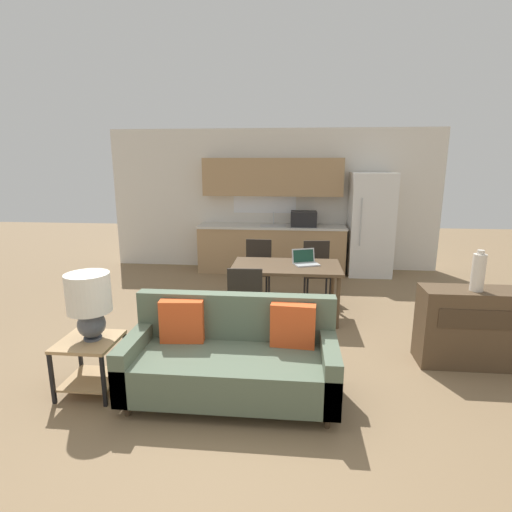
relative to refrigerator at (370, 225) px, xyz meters
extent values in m
plane|color=#7F6647|center=(-1.83, -4.25, -0.95)|extent=(20.00, 20.00, 0.00)
cube|color=silver|center=(-1.83, 0.38, 0.40)|extent=(6.40, 0.06, 2.70)
cube|color=white|center=(-1.99, 0.35, 0.67)|extent=(1.22, 0.01, 1.03)
cube|color=tan|center=(-1.83, 0.04, -0.52)|extent=(2.77, 0.62, 0.86)
cube|color=silver|center=(-1.83, 0.04, -0.07)|extent=(2.80, 0.65, 0.04)
cube|color=#B2B5B7|center=(-1.80, -0.01, -0.04)|extent=(0.48, 0.36, 0.01)
cylinder|color=#B7BABC|center=(-1.80, 0.16, 0.07)|extent=(0.02, 0.02, 0.24)
cube|color=tan|center=(-1.83, 0.18, 0.85)|extent=(2.63, 0.34, 0.70)
cube|color=black|center=(-1.23, -0.01, 0.09)|extent=(0.48, 0.36, 0.28)
cube|color=white|center=(0.00, 0.00, 0.00)|extent=(0.78, 0.67, 1.89)
cylinder|color=silver|center=(-0.23, -0.35, 0.09)|extent=(0.02, 0.02, 0.85)
cube|color=brown|center=(-1.50, -2.30, -0.24)|extent=(1.44, 0.84, 0.04)
cylinder|color=brown|center=(-2.16, -2.65, -0.60)|extent=(0.05, 0.05, 0.69)
cylinder|color=brown|center=(-0.84, -2.65, -0.60)|extent=(0.05, 0.05, 0.69)
cylinder|color=brown|center=(-2.16, -1.94, -0.60)|extent=(0.05, 0.05, 0.69)
cylinder|color=brown|center=(-0.84, -1.94, -0.60)|extent=(0.05, 0.05, 0.69)
cylinder|color=#3D2D1E|center=(-2.76, -4.64, -0.90)|extent=(0.05, 0.05, 0.10)
cylinder|color=#3D2D1E|center=(-1.11, -4.64, -0.90)|extent=(0.05, 0.05, 0.10)
cylinder|color=#3D2D1E|center=(-2.76, -4.00, -0.90)|extent=(0.05, 0.05, 0.10)
cylinder|color=#3D2D1E|center=(-1.11, -4.00, -0.90)|extent=(0.05, 0.05, 0.10)
cube|color=#566651|center=(-1.94, -4.32, -0.68)|extent=(1.85, 0.80, 0.34)
cube|color=#566651|center=(-1.94, -3.99, -0.46)|extent=(1.85, 0.14, 0.78)
cube|color=#566651|center=(-2.79, -4.32, -0.61)|extent=(0.14, 0.80, 0.48)
cube|color=#566651|center=(-1.08, -4.32, -0.61)|extent=(0.14, 0.80, 0.48)
cube|color=#E05123|center=(-2.42, -4.12, -0.31)|extent=(0.41, 0.15, 0.40)
cube|color=#E05123|center=(-1.40, -4.12, -0.31)|extent=(0.41, 0.15, 0.40)
cube|color=tan|center=(-3.24, -4.30, -0.46)|extent=(0.51, 0.51, 0.03)
cube|color=tan|center=(-3.24, -4.30, -0.83)|extent=(0.46, 0.46, 0.02)
cube|color=black|center=(-3.47, -4.54, -0.71)|extent=(0.03, 0.03, 0.47)
cube|color=black|center=(-3.01, -4.54, -0.71)|extent=(0.03, 0.03, 0.47)
cube|color=black|center=(-3.47, -4.07, -0.71)|extent=(0.03, 0.03, 0.47)
cube|color=black|center=(-3.01, -4.07, -0.71)|extent=(0.03, 0.03, 0.47)
cylinder|color=#4C515B|center=(-3.21, -4.28, -0.43)|extent=(0.16, 0.16, 0.02)
sphere|color=#4C515B|center=(-3.21, -4.28, -0.30)|extent=(0.25, 0.25, 0.25)
cylinder|color=white|center=(-3.21, -4.28, 0.00)|extent=(0.39, 0.39, 0.35)
cube|color=brown|center=(0.48, -3.44, -0.54)|extent=(1.12, 0.39, 0.82)
cube|color=#413020|center=(0.48, -3.64, -0.37)|extent=(0.90, 0.01, 0.20)
cylinder|color=beige|center=(0.42, -3.48, 0.06)|extent=(0.13, 0.13, 0.37)
cylinder|color=beige|center=(0.42, -3.48, 0.27)|extent=(0.07, 0.07, 0.04)
cube|color=black|center=(-1.96, -1.59, -0.51)|extent=(0.44, 0.44, 0.04)
cube|color=black|center=(-1.95, -1.39, -0.27)|extent=(0.40, 0.05, 0.44)
cylinder|color=black|center=(-2.14, -1.75, -0.74)|extent=(0.03, 0.03, 0.41)
cylinder|color=black|center=(-1.80, -1.77, -0.74)|extent=(0.03, 0.03, 0.41)
cylinder|color=black|center=(-2.12, -1.41, -0.74)|extent=(0.03, 0.03, 0.41)
cylinder|color=black|center=(-1.78, -1.43, -0.74)|extent=(0.03, 0.03, 0.41)
cube|color=black|center=(-1.04, -1.62, -0.51)|extent=(0.46, 0.46, 0.04)
cube|color=black|center=(-1.06, -1.42, -0.27)|extent=(0.40, 0.07, 0.44)
cylinder|color=black|center=(-1.19, -1.80, -0.74)|extent=(0.03, 0.03, 0.41)
cylinder|color=black|center=(-0.85, -1.77, -0.74)|extent=(0.03, 0.03, 0.41)
cylinder|color=black|center=(-1.22, -1.46, -0.74)|extent=(0.03, 0.03, 0.41)
cylinder|color=black|center=(-0.88, -1.43, -0.74)|extent=(0.03, 0.03, 0.41)
cube|color=black|center=(-1.96, -2.97, -0.51)|extent=(0.44, 0.44, 0.04)
cube|color=black|center=(-1.95, -3.17, -0.27)|extent=(0.40, 0.05, 0.44)
cylinder|color=black|center=(-1.80, -2.79, -0.74)|extent=(0.03, 0.03, 0.41)
cylinder|color=black|center=(-2.14, -2.81, -0.74)|extent=(0.03, 0.03, 0.41)
cylinder|color=black|center=(-1.78, -3.13, -0.74)|extent=(0.03, 0.03, 0.41)
cylinder|color=black|center=(-2.12, -3.15, -0.74)|extent=(0.03, 0.03, 0.41)
cube|color=#B7BABC|center=(-1.23, -2.26, -0.21)|extent=(0.38, 0.32, 0.02)
cube|color=#B7BABC|center=(-1.27, -2.15, -0.12)|extent=(0.32, 0.16, 0.20)
cube|color=#143828|center=(-1.27, -2.15, -0.12)|extent=(0.28, 0.14, 0.17)
camera|label=1|loc=(-1.41, -7.48, 1.12)|focal=28.00mm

